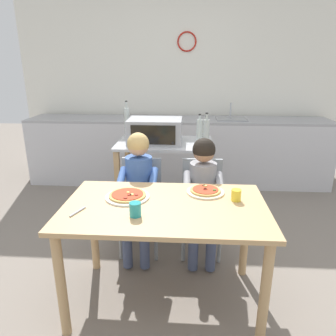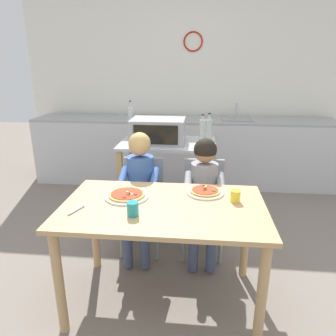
{
  "view_description": "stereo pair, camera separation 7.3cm",
  "coord_description": "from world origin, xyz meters",
  "px_view_note": "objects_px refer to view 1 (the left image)",
  "views": [
    {
      "loc": [
        0.14,
        -1.83,
        1.61
      ],
      "look_at": [
        0.0,
        0.3,
        0.89
      ],
      "focal_mm": 33.66,
      "sensor_mm": 36.0,
      "label": 1
    },
    {
      "loc": [
        0.21,
        -1.82,
        1.61
      ],
      "look_at": [
        0.0,
        0.3,
        0.89
      ],
      "focal_mm": 33.66,
      "sensor_mm": 36.0,
      "label": 2
    }
  ],
  "objects_px": {
    "child_in_blue_striped_shirt": "(138,183)",
    "serving_spoon": "(78,212)",
    "dining_chair_right": "(202,200)",
    "bottle_tall_green_wine": "(199,132)",
    "bottle_clear_vinegar": "(206,132)",
    "bottle_squat_spirits": "(206,133)",
    "drinking_cup_teal": "(135,209)",
    "bottle_brown_beer": "(127,122)",
    "dining_chair_left": "(141,198)",
    "child_in_grey_shirt": "(203,186)",
    "toaster_oven": "(155,131)",
    "drinking_cup_yellow": "(236,195)",
    "pizza_plate_cream": "(205,191)",
    "kitchen_island_cart": "(165,170)",
    "pizza_plate_white": "(128,196)",
    "dining_table": "(165,220)"
  },
  "relations": [
    {
      "from": "child_in_blue_striped_shirt",
      "to": "serving_spoon",
      "type": "bearing_deg",
      "value": -110.74
    },
    {
      "from": "dining_chair_right",
      "to": "serving_spoon",
      "type": "distance_m",
      "value": 1.16
    },
    {
      "from": "bottle_tall_green_wine",
      "to": "serving_spoon",
      "type": "xyz_separation_m",
      "value": [
        -0.76,
        -1.22,
        -0.24
      ]
    },
    {
      "from": "bottle_clear_vinegar",
      "to": "bottle_squat_spirits",
      "type": "distance_m",
      "value": 0.24
    },
    {
      "from": "drinking_cup_teal",
      "to": "bottle_brown_beer",
      "type": "bearing_deg",
      "value": 102.2
    },
    {
      "from": "dining_chair_left",
      "to": "dining_chair_right",
      "type": "relative_size",
      "value": 1.0
    },
    {
      "from": "child_in_grey_shirt",
      "to": "bottle_squat_spirits",
      "type": "bearing_deg",
      "value": 85.53
    },
    {
      "from": "toaster_oven",
      "to": "drinking_cup_teal",
      "type": "xyz_separation_m",
      "value": [
        0.02,
        -1.31,
        -0.2
      ]
    },
    {
      "from": "dining_chair_left",
      "to": "drinking_cup_yellow",
      "type": "height_order",
      "value": "dining_chair_left"
    },
    {
      "from": "bottle_clear_vinegar",
      "to": "pizza_plate_cream",
      "type": "relative_size",
      "value": 0.99
    },
    {
      "from": "bottle_brown_beer",
      "to": "dining_chair_left",
      "type": "xyz_separation_m",
      "value": [
        0.24,
        -0.71,
        -0.54
      ]
    },
    {
      "from": "kitchen_island_cart",
      "to": "pizza_plate_white",
      "type": "relative_size",
      "value": 3.14
    },
    {
      "from": "dining_table",
      "to": "child_in_grey_shirt",
      "type": "height_order",
      "value": "child_in_grey_shirt"
    },
    {
      "from": "bottle_brown_beer",
      "to": "child_in_blue_striped_shirt",
      "type": "relative_size",
      "value": 0.35
    },
    {
      "from": "bottle_squat_spirits",
      "to": "child_in_blue_striped_shirt",
      "type": "bearing_deg",
      "value": -143.13
    },
    {
      "from": "dining_table",
      "to": "drinking_cup_yellow",
      "type": "height_order",
      "value": "drinking_cup_yellow"
    },
    {
      "from": "dining_chair_right",
      "to": "child_in_grey_shirt",
      "type": "relative_size",
      "value": 0.8
    },
    {
      "from": "bottle_clear_vinegar",
      "to": "pizza_plate_white",
      "type": "xyz_separation_m",
      "value": [
        -0.57,
        -1.11,
        -0.21
      ]
    },
    {
      "from": "bottle_tall_green_wine",
      "to": "dining_table",
      "type": "relative_size",
      "value": 0.22
    },
    {
      "from": "child_in_blue_striped_shirt",
      "to": "child_in_grey_shirt",
      "type": "bearing_deg",
      "value": 0.23
    },
    {
      "from": "bottle_brown_beer",
      "to": "child_in_blue_striped_shirt",
      "type": "bearing_deg",
      "value": -74.14
    },
    {
      "from": "bottle_tall_green_wine",
      "to": "pizza_plate_cream",
      "type": "xyz_separation_m",
      "value": [
        0.02,
        -0.86,
        -0.24
      ]
    },
    {
      "from": "bottle_brown_beer",
      "to": "drinking_cup_teal",
      "type": "height_order",
      "value": "bottle_brown_beer"
    },
    {
      "from": "dining_chair_right",
      "to": "drinking_cup_yellow",
      "type": "bearing_deg",
      "value": -71.22
    },
    {
      "from": "bottle_clear_vinegar",
      "to": "drinking_cup_teal",
      "type": "bearing_deg",
      "value": -109.02
    },
    {
      "from": "toaster_oven",
      "to": "pizza_plate_cream",
      "type": "xyz_separation_m",
      "value": [
        0.45,
        -0.92,
        -0.23
      ]
    },
    {
      "from": "kitchen_island_cart",
      "to": "dining_chair_right",
      "type": "height_order",
      "value": "kitchen_island_cart"
    },
    {
      "from": "kitchen_island_cart",
      "to": "child_in_blue_striped_shirt",
      "type": "bearing_deg",
      "value": -105.62
    },
    {
      "from": "pizza_plate_white",
      "to": "serving_spoon",
      "type": "xyz_separation_m",
      "value": [
        -0.26,
        -0.24,
        -0.01
      ]
    },
    {
      "from": "toaster_oven",
      "to": "bottle_tall_green_wine",
      "type": "bearing_deg",
      "value": -8.14
    },
    {
      "from": "child_in_grey_shirt",
      "to": "drinking_cup_teal",
      "type": "bearing_deg",
      "value": -121.11
    },
    {
      "from": "toaster_oven",
      "to": "bottle_clear_vinegar",
      "type": "bearing_deg",
      "value": 7.84
    },
    {
      "from": "child_in_blue_striped_shirt",
      "to": "drinking_cup_yellow",
      "type": "height_order",
      "value": "child_in_blue_striped_shirt"
    },
    {
      "from": "child_in_grey_shirt",
      "to": "toaster_oven",
      "type": "bearing_deg",
      "value": 127.14
    },
    {
      "from": "bottle_clear_vinegar",
      "to": "bottle_squat_spirits",
      "type": "relative_size",
      "value": 0.81
    },
    {
      "from": "toaster_oven",
      "to": "dining_chair_right",
      "type": "bearing_deg",
      "value": -46.34
    },
    {
      "from": "bottle_tall_green_wine",
      "to": "pizza_plate_white",
      "type": "bearing_deg",
      "value": -117.19
    },
    {
      "from": "toaster_oven",
      "to": "pizza_plate_white",
      "type": "xyz_separation_m",
      "value": [
        -0.08,
        -1.04,
        -0.23
      ]
    },
    {
      "from": "toaster_oven",
      "to": "pizza_plate_white",
      "type": "distance_m",
      "value": 1.07
    },
    {
      "from": "drinking_cup_teal",
      "to": "child_in_blue_striped_shirt",
      "type": "bearing_deg",
      "value": 97.8
    },
    {
      "from": "kitchen_island_cart",
      "to": "pizza_plate_white",
      "type": "height_order",
      "value": "kitchen_island_cart"
    },
    {
      "from": "pizza_plate_white",
      "to": "pizza_plate_cream",
      "type": "relative_size",
      "value": 1.13
    },
    {
      "from": "bottle_squat_spirits",
      "to": "drinking_cup_yellow",
      "type": "bearing_deg",
      "value": -79.44
    },
    {
      "from": "dining_table",
      "to": "pizza_plate_cream",
      "type": "bearing_deg",
      "value": 39.45
    },
    {
      "from": "kitchen_island_cart",
      "to": "dining_chair_right",
      "type": "xyz_separation_m",
      "value": [
        0.36,
        -0.49,
        -0.09
      ]
    },
    {
      "from": "kitchen_island_cart",
      "to": "bottle_squat_spirits",
      "type": "relative_size",
      "value": 2.89
    },
    {
      "from": "bottle_tall_green_wine",
      "to": "dining_chair_left",
      "type": "height_order",
      "value": "bottle_tall_green_wine"
    },
    {
      "from": "bottle_squat_spirits",
      "to": "drinking_cup_teal",
      "type": "height_order",
      "value": "bottle_squat_spirits"
    },
    {
      "from": "bottle_tall_green_wine",
      "to": "pizza_plate_cream",
      "type": "relative_size",
      "value": 1.12
    },
    {
      "from": "child_in_blue_striped_shirt",
      "to": "drinking_cup_teal",
      "type": "height_order",
      "value": "child_in_blue_striped_shirt"
    }
  ]
}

